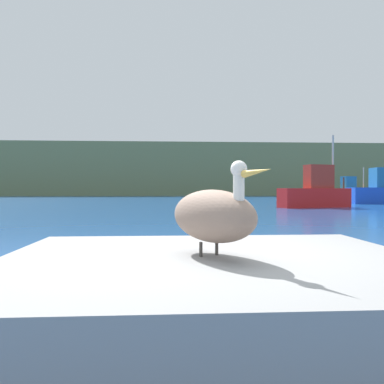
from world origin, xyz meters
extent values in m
plane|color=#194C93|center=(0.00, 0.00, 0.00)|extent=(260.00, 260.00, 0.00)
cube|color=#6B7A51|center=(0.00, 62.58, 4.15)|extent=(140.00, 14.32, 8.30)
cube|color=gray|center=(0.14, -0.46, 0.30)|extent=(3.74, 3.09, 0.61)
ellipsoid|color=gray|center=(0.14, -0.46, 0.97)|extent=(0.92, 1.19, 0.46)
cylinder|color=white|center=(0.31, -0.80, 1.18)|extent=(0.09, 0.09, 0.29)
sphere|color=white|center=(0.31, -0.80, 1.37)|extent=(0.13, 0.13, 0.13)
cone|color=gold|center=(0.41, -1.00, 1.34)|extent=(0.20, 0.31, 0.09)
cylinder|color=#4C4742|center=(0.19, -0.37, 0.67)|extent=(0.03, 0.03, 0.13)
cylinder|color=#4C4742|center=(0.04, -0.45, 0.67)|extent=(0.03, 0.03, 0.13)
cube|color=orange|center=(21.67, 40.84, 0.59)|extent=(5.31, 2.87, 1.18)
cube|color=#1E6099|center=(20.97, 40.63, 1.89)|extent=(1.74, 1.41, 1.40)
cylinder|color=#B2B2B2|center=(23.13, 41.29, 2.44)|extent=(0.12, 0.12, 2.52)
cube|color=red|center=(8.90, 19.92, 0.60)|extent=(4.78, 2.36, 1.20)
cube|color=maroon|center=(9.21, 20.00, 1.93)|extent=(1.87, 1.26, 1.47)
cylinder|color=#B2B2B2|center=(10.24, 20.27, 2.89)|extent=(0.12, 0.12, 3.38)
cylinder|color=#3F382D|center=(11.04, 20.48, 1.55)|extent=(0.10, 0.10, 0.70)
camera|label=1|loc=(-0.25, -3.87, 1.21)|focal=36.45mm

